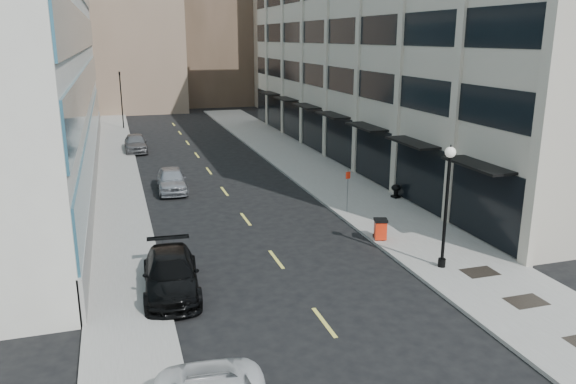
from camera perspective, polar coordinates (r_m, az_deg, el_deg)
ground at (r=18.46m, az=5.98°, el=-15.86°), size 160.00×160.00×0.00m
sidewalk_right at (r=38.32m, az=4.59°, el=1.06°), size 5.00×80.00×0.15m
sidewalk_left at (r=35.70m, az=-16.77°, el=-0.64°), size 3.00×80.00×0.15m
building_right at (r=47.55m, az=12.54°, el=14.41°), size 15.30×46.50×18.25m
skyline_tan_near at (r=82.57m, az=-16.40°, el=17.94°), size 14.00×18.00×28.00m
skyline_tan_far at (r=92.74m, az=-22.81°, el=15.19°), size 12.00×14.00×22.00m
skyline_stone at (r=84.05m, az=-0.41°, el=15.75°), size 10.00×14.00×20.00m
grate_mid at (r=22.87m, az=23.04°, el=-10.17°), size 1.40×1.00×0.01m
grate_far at (r=24.84m, az=18.91°, el=-7.70°), size 1.40×1.00×0.01m
road_centerline at (r=33.46m, az=-5.49°, el=-1.22°), size 0.15×68.20×0.01m
traffic_signal at (r=62.54m, az=-16.74°, el=11.29°), size 0.66×0.66×6.98m
car_black_pickup at (r=22.30m, az=-11.81°, el=-8.19°), size 2.43×5.28×1.50m
car_silver_sedan at (r=36.64m, az=-11.73°, el=1.23°), size 2.01×4.59×1.54m
car_grey_sedan at (r=50.22m, az=-15.22°, el=4.84°), size 1.86×4.61×1.57m
trash_bin at (r=27.37m, az=9.37°, el=-3.67°), size 0.78×0.78×1.02m
lamppost at (r=23.94m, az=15.84°, el=-0.43°), size 0.44×0.44×5.30m
sign_post at (r=31.20m, az=6.09°, el=0.79°), size 0.28×0.09×2.44m
urn_planter at (r=34.65m, az=10.92°, el=0.24°), size 0.59×0.59×0.81m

